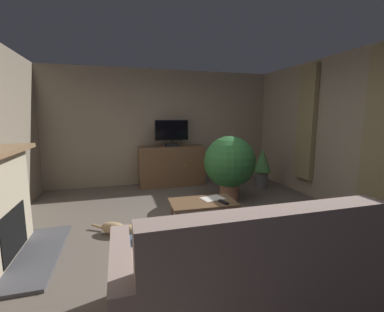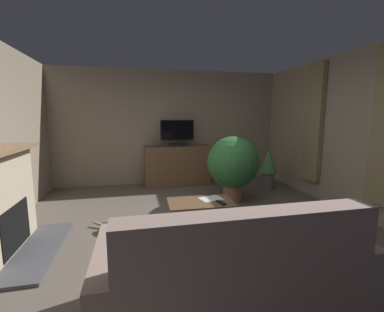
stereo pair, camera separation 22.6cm
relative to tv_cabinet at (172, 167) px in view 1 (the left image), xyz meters
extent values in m
cube|color=#665B51|center=(-0.13, -2.49, -0.45)|extent=(5.84, 6.17, 0.04)
cube|color=gray|center=(-0.13, 0.35, 0.89)|extent=(5.84, 0.10, 2.64)
cube|color=gray|center=(2.54, -2.49, 0.89)|extent=(0.10, 6.17, 2.64)
cube|color=#8E7F56|center=(2.43, -2.92, 1.02)|extent=(0.10, 0.44, 2.22)
cube|color=#8E7F56|center=(2.43, -1.42, 1.02)|extent=(0.10, 0.44, 2.22)
cube|color=slate|center=(-0.07, -3.06, -0.43)|extent=(2.37, 1.68, 0.01)
cube|color=#4C4C51|center=(-2.11, -2.61, -0.41)|extent=(0.50, 1.44, 0.04)
cube|color=black|center=(-2.35, -2.61, -0.11)|extent=(0.10, 0.70, 0.52)
cube|color=#4A3523|center=(0.00, 0.00, -0.40)|extent=(1.42, 0.38, 0.06)
cube|color=brown|center=(0.00, 0.00, 0.02)|extent=(1.48, 0.44, 0.91)
sphere|color=tan|center=(-0.27, -0.23, 0.07)|extent=(0.03, 0.03, 0.03)
sphere|color=tan|center=(0.27, -0.23, 0.07)|extent=(0.03, 0.03, 0.03)
cube|color=black|center=(0.00, -0.05, 0.51)|extent=(0.27, 0.20, 0.06)
cylinder|color=black|center=(0.00, -0.05, 0.58)|extent=(0.04, 0.04, 0.08)
cube|color=black|center=(0.00, -0.05, 0.84)|extent=(0.75, 0.05, 0.45)
cube|color=black|center=(0.00, -0.08, 0.84)|extent=(0.71, 0.01, 0.41)
cube|color=brown|center=(-0.12, -2.62, 0.03)|extent=(0.87, 0.54, 0.03)
cylinder|color=brown|center=(0.27, -2.43, -0.21)|extent=(0.04, 0.04, 0.45)
cylinder|color=brown|center=(-0.49, -2.40, -0.21)|extent=(0.04, 0.04, 0.45)
cylinder|color=brown|center=(0.25, -2.84, -0.21)|extent=(0.04, 0.04, 0.45)
cylinder|color=brown|center=(-0.50, -2.82, -0.21)|extent=(0.04, 0.04, 0.45)
cube|color=black|center=(0.12, -2.76, 0.05)|extent=(0.09, 0.18, 0.02)
cube|color=silver|center=(0.05, -2.55, 0.04)|extent=(0.34, 0.29, 0.01)
cube|color=#A3897F|center=(-0.23, -3.98, -0.22)|extent=(1.75, 0.95, 0.42)
cube|color=#A3897F|center=(-0.23, -4.35, 0.27)|extent=(1.75, 0.20, 0.56)
cube|color=#A3897F|center=(-1.18, -3.98, -0.11)|extent=(0.15, 0.95, 0.64)
cube|color=#A3897F|center=(0.72, -3.98, -0.11)|extent=(0.15, 0.95, 0.64)
cube|color=#A84C51|center=(0.04, -4.12, 0.11)|extent=(0.36, 0.12, 0.36)
cylinder|color=#99664C|center=(0.82, -1.37, -0.27)|extent=(0.35, 0.35, 0.32)
sphere|color=#2D6B33|center=(0.82, -1.37, 0.31)|extent=(0.96, 0.96, 0.96)
cylinder|color=slate|center=(1.89, -0.76, -0.25)|extent=(0.27, 0.27, 0.37)
cone|color=#4C8E47|center=(1.89, -0.76, 0.19)|extent=(0.37, 0.37, 0.51)
ellipsoid|color=tan|center=(-1.26, -2.29, -0.35)|extent=(0.43, 0.39, 0.17)
sphere|color=tan|center=(-1.06, -2.44, -0.32)|extent=(0.13, 0.13, 0.13)
cone|color=tan|center=(-1.04, -2.41, -0.26)|extent=(0.04, 0.04, 0.04)
cone|color=tan|center=(-1.08, -2.46, -0.26)|extent=(0.04, 0.04, 0.04)
cylinder|color=tan|center=(-1.48, -2.07, -0.38)|extent=(0.20, 0.16, 0.05)
camera|label=1|loc=(-1.16, -5.74, 1.15)|focal=24.20mm
camera|label=2|loc=(-0.94, -5.79, 1.15)|focal=24.20mm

